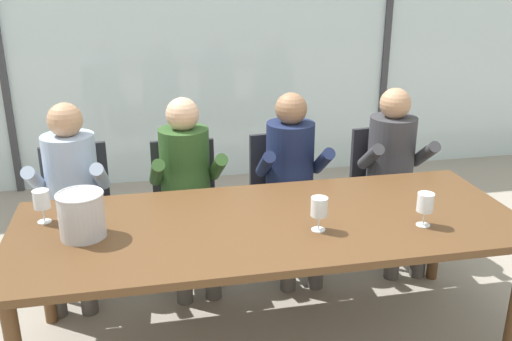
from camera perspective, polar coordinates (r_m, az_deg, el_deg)
The scene contains 18 objects.
ground at distance 4.12m, azimuth -1.85°, elevation -8.40°, with size 14.00×14.00×0.00m, color #9E9384.
window_glass_panel at distance 5.28m, azimuth -5.14°, elevation 12.79°, with size 7.82×0.03×2.60m, color silver.
window_mullion_left at distance 5.35m, azimuth -24.54°, elevation 11.21°, with size 0.06×0.06×2.60m, color #38383D.
window_mullion_right at distance 5.73m, azimuth 13.10°, elevation 12.94°, with size 0.06×0.06×2.60m, color #38383D.
hillside_vineyard at distance 9.01m, azimuth -7.93°, elevation 12.89°, with size 13.82×2.40×1.73m, color #477A38.
dining_table at distance 2.94m, azimuth 1.39°, elevation -6.14°, with size 2.62×1.03×0.72m.
chair_near_curtain at distance 3.83m, azimuth -17.51°, elevation -3.16°, with size 0.50×0.50×0.87m.
chair_left_of_center at distance 3.78m, azimuth -7.19°, elevation -2.69°, with size 0.45×0.45×0.87m.
chair_center at distance 3.91m, azimuth 2.75°, elevation -1.75°, with size 0.47×0.47×0.87m.
chair_right_of_center at distance 4.15m, azimuth 12.76°, elevation -0.93°, with size 0.48×0.48×0.87m.
person_pale_blue_shirt at distance 3.62m, azimuth -18.26°, elevation -1.68°, with size 0.48×0.62×1.19m.
person_olive_shirt at distance 3.60m, azimuth -7.00°, elevation -0.90°, with size 0.48×0.63×1.19m.
person_navy_polo at distance 3.71m, azimuth 3.71°, elevation -0.14°, with size 0.47×0.62×1.19m.
person_charcoal_jacket at distance 3.95m, azimuth 13.84°, elevation 0.59°, with size 0.48×0.62×1.19m.
ice_bucket_primary at distance 2.83m, azimuth -17.25°, elevation -4.27°, with size 0.23×0.23×0.23m.
wine_glass_by_left_taster at distance 2.94m, azimuth 16.77°, elevation -3.26°, with size 0.08×0.08×0.17m.
wine_glass_near_bucket at distance 3.05m, azimuth -20.89°, elevation -2.89°, with size 0.08×0.08×0.17m.
wine_glass_center_pour at distance 2.78m, azimuth 6.41°, elevation -3.83°, with size 0.08×0.08×0.17m.
Camera 1 is at (-0.60, -2.57, 1.96)m, focal length 39.50 mm.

